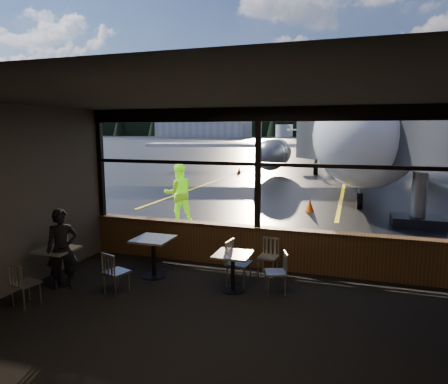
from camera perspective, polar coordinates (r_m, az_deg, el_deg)
The scene contains 29 objects.
ground_plane at distance 128.39m, azimuth 17.28°, elevation 6.98°, with size 520.00×520.00×0.00m, color black.
carpet_floor at distance 6.42m, azimuth -1.86°, elevation -19.09°, with size 8.00×6.00×0.01m, color black.
ceiling at distance 5.70m, azimuth -2.04°, elevation 13.70°, with size 8.00×6.00×0.04m, color #38332D.
wall_back at distance 3.29m, azimuth -20.67°, elevation -14.29°, with size 8.00×0.04×3.50m, color #4B453C.
window_sill at distance 8.93m, azimuth 4.74°, elevation -7.93°, with size 8.00×0.28×0.90m, color #4A2D16.
window_header at distance 8.57m, azimuth 4.99°, elevation 10.99°, with size 8.00×0.18×0.30m, color black.
mullion_left at distance 10.24m, azimuth -17.22°, elevation 3.82°, with size 0.12×0.12×2.60m, color black.
mullion_centre at distance 8.60m, azimuth 4.89°, elevation 3.31°, with size 0.12×0.12×2.60m, color black.
window_transom at distance 8.59m, azimuth 4.89°, elevation 3.98°, with size 8.00×0.10×0.08m, color black.
airliner at distance 27.86m, azimuth 17.85°, elevation 12.90°, with size 28.57×34.29×10.48m, color silver, non-canonical shape.
jet_bridge at distance 13.95m, azimuth 24.97°, elevation 5.80°, with size 9.35×11.42×4.99m, color #2A2A2D, non-canonical shape.
cafe_table_near at distance 7.67m, azimuth 1.28°, elevation -11.39°, with size 0.67×0.67×0.74m, color #A29D95, non-canonical shape.
cafe_table_mid at distance 8.48m, azimuth -10.01°, elevation -9.21°, with size 0.75×0.75×0.83m, color gray, non-canonical shape.
cafe_table_left at distance 8.58m, azimuth -22.60°, elevation -9.86°, with size 0.67×0.67×0.74m, color #ABA59D, non-canonical shape.
chair_near_e at distance 7.59m, azimuth 7.40°, elevation -11.40°, with size 0.44×0.44×0.81m, color #B5B0A3, non-canonical shape.
chair_near_w at distance 7.86m, azimuth 2.13°, elevation -10.21°, with size 0.50×0.50×0.91m, color #B2AEA1, non-canonical shape.
chair_near_n at distance 8.43m, azimuth 6.33°, elevation -9.30°, with size 0.44×0.44×0.81m, color beige, non-canonical shape.
chair_mid_s at distance 7.79m, azimuth -15.12°, elevation -11.05°, with size 0.45×0.45×0.82m, color #ADA89C, non-canonical shape.
chair_left_s at distance 7.82m, azimuth -26.46°, elevation -11.67°, with size 0.44×0.44×0.80m, color #ACA89B, non-canonical shape.
passenger at distance 8.25m, azimuth -22.11°, elevation -7.59°, with size 0.57×0.37×1.56m, color black.
ground_crew at distance 13.18m, azimuth -6.53°, elevation -0.20°, with size 0.95×0.74×1.95m, color #BFF219.
cone_nose at distance 15.30m, azimuth 12.14°, elevation -1.90°, with size 0.34×0.34×0.48m, color orange.
cone_wing at distance 28.45m, azimuth 2.17°, elevation 3.10°, with size 0.33×0.33×0.46m, color #E23A07.
hangar_left at distance 201.63m, azimuth -2.93°, elevation 9.40°, with size 45.00×18.00×11.00m, color silver, non-canonical shape.
hangar_mid at distance 193.36m, azimuth 17.66°, elevation 8.89°, with size 38.00×15.00×10.00m, color silver, non-canonical shape.
fuel_tank_a at distance 193.00m, azimuth 8.59°, elevation 8.61°, with size 8.00×8.00×6.00m, color silver.
fuel_tank_b at distance 191.60m, azimuth 11.57°, elevation 8.53°, with size 8.00×8.00×6.00m, color silver.
fuel_tank_c at distance 190.71m, azimuth 14.59°, elevation 8.43°, with size 8.00×8.00×6.00m, color silver.
treeline at distance 218.37m, azimuth 17.74°, elevation 9.08°, with size 360.00×3.00×12.00m, color black.
Camera 1 is at (1.94, -8.34, 3.00)m, focal length 32.00 mm.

